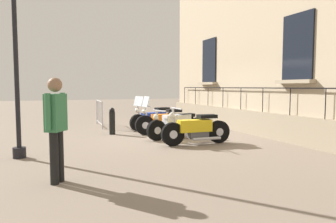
# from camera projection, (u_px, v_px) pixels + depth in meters

# --- Properties ---
(ground_plane) EXTENTS (60.00, 60.00, 0.00)m
(ground_plane) POSITION_uv_depth(u_px,v_px,m) (175.00, 136.00, 10.28)
(ground_plane) COLOR gray
(building_facade) EXTENTS (0.82, 11.43, 8.11)m
(building_facade) POSITION_uv_depth(u_px,v_px,m) (252.00, 20.00, 11.02)
(building_facade) COLOR tan
(building_facade) RESTS_ON ground_plane
(motorcycle_blue) EXTENTS (2.04, 0.79, 1.26)m
(motorcycle_blue) POSITION_uv_depth(u_px,v_px,m) (154.00, 118.00, 11.71)
(motorcycle_blue) COLOR black
(motorcycle_blue) RESTS_ON ground_plane
(motorcycle_orange) EXTENTS (2.13, 0.70, 1.28)m
(motorcycle_orange) POSITION_uv_depth(u_px,v_px,m) (165.00, 121.00, 10.68)
(motorcycle_orange) COLOR black
(motorcycle_orange) RESTS_ON ground_plane
(motorcycle_white) EXTENTS (2.15, 0.73, 0.90)m
(motorcycle_white) POSITION_uv_depth(u_px,v_px,m) (178.00, 125.00, 9.73)
(motorcycle_white) COLOR black
(motorcycle_white) RESTS_ON ground_plane
(motorcycle_yellow) EXTENTS (2.04, 0.74, 1.03)m
(motorcycle_yellow) POSITION_uv_depth(u_px,v_px,m) (196.00, 129.00, 8.71)
(motorcycle_yellow) COLOR black
(motorcycle_yellow) RESTS_ON ground_plane
(crowd_barrier) EXTENTS (0.12, 1.87, 1.05)m
(crowd_barrier) POSITION_uv_depth(u_px,v_px,m) (99.00, 112.00, 12.72)
(crowd_barrier) COLOR #B7B7BF
(crowd_barrier) RESTS_ON ground_plane
(bollard) EXTENTS (0.20, 0.20, 0.90)m
(bollard) POSITION_uv_depth(u_px,v_px,m) (112.00, 121.00, 10.55)
(bollard) COLOR black
(bollard) RESTS_ON ground_plane
(pedestrian_standing) EXTENTS (0.38, 0.46, 1.74)m
(pedestrian_standing) POSITION_uv_depth(u_px,v_px,m) (56.00, 124.00, 5.17)
(pedestrian_standing) COLOR black
(pedestrian_standing) RESTS_ON ground_plane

